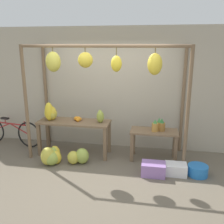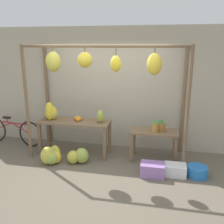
% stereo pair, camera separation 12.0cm
% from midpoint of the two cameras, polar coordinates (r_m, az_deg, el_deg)
% --- Properties ---
extents(ground_plane, '(20.00, 20.00, 0.00)m').
position_cam_midpoint_polar(ground_plane, '(4.90, -2.86, -14.18)').
color(ground_plane, '#665B4C').
extents(shop_wall_back, '(8.00, 0.08, 2.80)m').
position_cam_midpoint_polar(shop_wall_back, '(5.85, 0.70, 5.33)').
color(shop_wall_back, '#B2A893').
rests_on(shop_wall_back, ground_plane).
extents(stall_awning, '(3.31, 1.12, 2.40)m').
position_cam_midpoint_polar(stall_awning, '(4.94, -1.90, 8.44)').
color(stall_awning, brown).
rests_on(stall_awning, ground_plane).
extents(display_table_main, '(1.59, 0.55, 0.77)m').
position_cam_midpoint_polar(display_table_main, '(5.60, -7.96, -3.32)').
color(display_table_main, brown).
rests_on(display_table_main, ground_plane).
extents(display_table_side, '(0.99, 0.48, 0.65)m').
position_cam_midpoint_polar(display_table_side, '(5.38, 10.19, -5.73)').
color(display_table_side, brown).
rests_on(display_table_side, ground_plane).
extents(banana_pile_on_table, '(0.36, 0.35, 0.41)m').
position_cam_midpoint_polar(banana_pile_on_table, '(5.71, -13.16, -0.10)').
color(banana_pile_on_table, gold).
rests_on(banana_pile_on_table, display_table_main).
extents(orange_pile, '(0.17, 0.21, 0.10)m').
position_cam_midpoint_polar(orange_pile, '(5.57, -7.06, -1.51)').
color(orange_pile, orange).
rests_on(orange_pile, display_table_main).
extents(pineapple_cluster, '(0.28, 0.20, 0.29)m').
position_cam_midpoint_polar(pineapple_cluster, '(5.29, 11.27, -3.13)').
color(pineapple_cluster, '#A3702D').
rests_on(pineapple_cluster, display_table_side).
extents(banana_pile_ground_left, '(0.47, 0.46, 0.38)m').
position_cam_midpoint_polar(banana_pile_ground_left, '(5.39, -12.95, -9.70)').
color(banana_pile_ground_left, gold).
rests_on(banana_pile_ground_left, ground_plane).
extents(banana_pile_ground_right, '(0.45, 0.31, 0.33)m').
position_cam_midpoint_polar(banana_pile_ground_right, '(5.30, -7.02, -10.00)').
color(banana_pile_ground_right, '#9EB247').
rests_on(banana_pile_ground_right, ground_plane).
extents(fruit_crate_white, '(0.45, 0.31, 0.25)m').
position_cam_midpoint_polar(fruit_crate_white, '(4.89, 9.94, -12.82)').
color(fruit_crate_white, '#9970B7').
rests_on(fruit_crate_white, ground_plane).
extents(blue_bucket, '(0.38, 0.38, 0.20)m').
position_cam_midpoint_polar(blue_bucket, '(5.08, 19.58, -12.67)').
color(blue_bucket, blue).
rests_on(blue_bucket, ground_plane).
extents(parked_bicycle, '(1.69, 0.29, 0.68)m').
position_cam_midpoint_polar(parked_bicycle, '(6.64, -21.34, -4.02)').
color(parked_bicycle, black).
rests_on(parked_bicycle, ground_plane).
extents(papaya_pile, '(0.18, 0.19, 0.27)m').
position_cam_midpoint_polar(papaya_pile, '(5.37, -2.06, -1.02)').
color(papaya_pile, '#93A33D').
rests_on(papaya_pile, display_table_main).
extents(fruit_crate_purple, '(0.40, 0.28, 0.22)m').
position_cam_midpoint_polar(fruit_crate_purple, '(4.99, 14.91, -12.66)').
color(fruit_crate_purple, silver).
rests_on(fruit_crate_purple, ground_plane).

